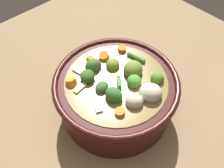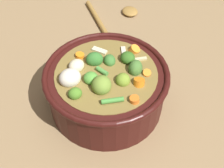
% 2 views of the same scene
% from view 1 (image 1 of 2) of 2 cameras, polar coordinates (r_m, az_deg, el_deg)
% --- Properties ---
extents(ground_plane, '(1.10, 1.10, 0.00)m').
position_cam_1_polar(ground_plane, '(0.63, 0.88, -5.69)').
color(ground_plane, '#8C704C').
extents(cooking_pot, '(0.30, 0.30, 0.14)m').
position_cam_1_polar(cooking_pot, '(0.58, 1.00, -2.35)').
color(cooking_pot, '#38110F').
rests_on(cooking_pot, ground_plane).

